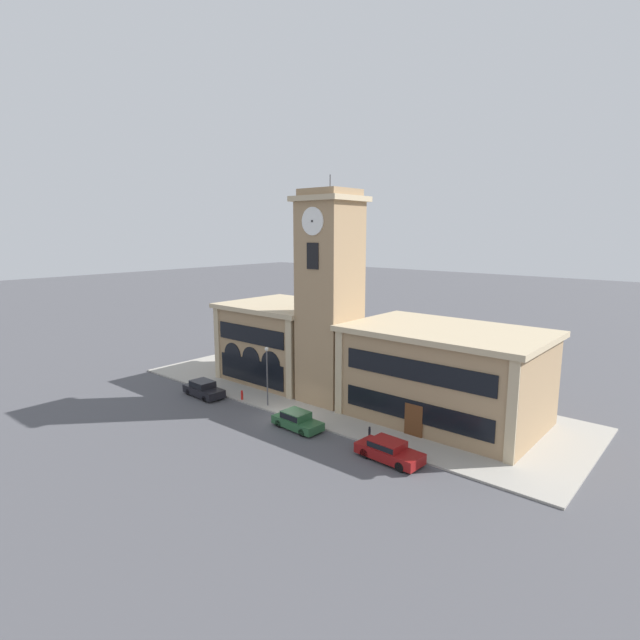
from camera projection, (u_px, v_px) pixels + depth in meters
ground_plane at (287, 418)px, 41.55m from camera, size 300.00×300.00×0.00m
sidewalk_kerb at (342, 395)px, 47.11m from camera, size 43.15×14.90×0.15m
clock_tower at (330, 298)px, 44.08m from camera, size 5.18×5.18×20.07m
town_hall_left_wing at (285, 341)px, 52.07m from camera, size 11.78×10.22×8.00m
town_hall_right_wing at (445, 374)px, 40.51m from camera, size 15.74×10.22×7.69m
parked_car_near at (203, 388)px, 46.87m from camera, size 4.55×2.07×1.48m
parked_car_mid at (297, 420)px, 39.17m from camera, size 4.33×2.01×1.40m
parked_car_far at (389, 450)px, 33.74m from camera, size 4.77×2.14×1.40m
street_lamp at (267, 367)px, 43.49m from camera, size 0.36×0.36×5.30m
bollard at (369, 434)px, 36.65m from camera, size 0.18×0.18×1.06m
fire_hydrant at (242, 395)px, 45.57m from camera, size 0.22×0.22×0.87m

